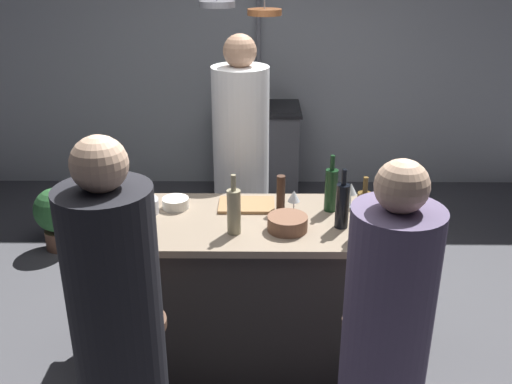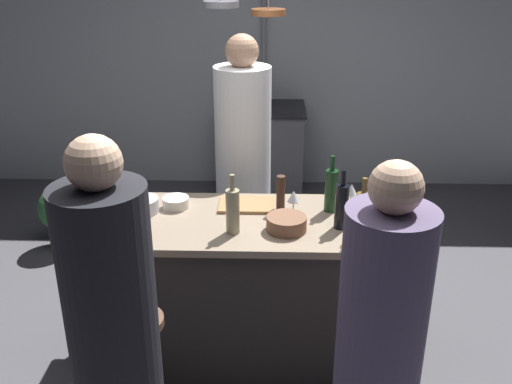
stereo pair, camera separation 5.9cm
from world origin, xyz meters
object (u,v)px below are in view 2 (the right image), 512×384
at_px(potted_plant, 61,213).
at_px(bar_stool_right, 362,375).
at_px(mixing_bowl_ceramic, 176,202).
at_px(mixing_bowl_steel, 142,205).
at_px(bar_stool_left, 141,370).
at_px(pepper_mill, 281,194).
at_px(mixing_bowl_wooden, 286,223).
at_px(chef, 243,176).
at_px(cutting_board, 247,205).
at_px(guest_left, 116,351).
at_px(wine_bottle_dark, 342,206).
at_px(wine_glass_by_chef, 351,191).
at_px(wine_bottle_red, 331,190).
at_px(guest_right, 377,366).
at_px(wine_glass_near_right_guest, 294,198).
at_px(wine_bottle_white, 233,210).
at_px(stove_range, 263,152).
at_px(wine_bottle_amber, 362,214).

bearing_deg(potted_plant, bar_stool_right, -41.99).
height_order(mixing_bowl_ceramic, mixing_bowl_steel, mixing_bowl_steel).
distance_m(bar_stool_left, pepper_mill, 1.19).
bearing_deg(bar_stool_left, mixing_bowl_wooden, 35.00).
xyz_separation_m(chef, cutting_board, (0.05, -0.65, 0.08)).
height_order(guest_left, mixing_bowl_wooden, guest_left).
height_order(chef, mixing_bowl_wooden, chef).
xyz_separation_m(bar_stool_left, wine_bottle_dark, (1.00, 0.54, 0.65)).
bearing_deg(guest_left, mixing_bowl_ceramic, 86.47).
relative_size(chef, wine_glass_by_chef, 12.22).
height_order(chef, mixing_bowl_steel, chef).
distance_m(chef, wine_bottle_red, 0.90).
xyz_separation_m(guest_left, pepper_mill, (0.67, 1.10, 0.22)).
xyz_separation_m(wine_glass_by_chef, mixing_bowl_wooden, (-0.37, -0.30, -0.07)).
relative_size(guest_right, potted_plant, 3.10).
relative_size(bar_stool_right, mixing_bowl_wooden, 3.20).
bearing_deg(wine_glass_near_right_guest, mixing_bowl_ceramic, 173.01).
distance_m(guest_left, bar_stool_right, 1.20).
relative_size(potted_plant, wine_bottle_dark, 1.59).
relative_size(bar_stool_left, mixing_bowl_steel, 3.61).
height_order(bar_stool_right, potted_plant, bar_stool_right).
distance_m(wine_bottle_white, mixing_bowl_ceramic, 0.47).
distance_m(chef, wine_glass_by_chef, 0.94).
xyz_separation_m(stove_range, mixing_bowl_ceramic, (-0.46, -2.30, 0.48)).
bearing_deg(pepper_mill, mixing_bowl_ceramic, 177.36).
distance_m(bar_stool_left, mixing_bowl_steel, 0.90).
relative_size(bar_stool_left, mixing_bowl_wooden, 3.20).
bearing_deg(potted_plant, bar_stool_left, -60.95).
relative_size(chef, potted_plant, 3.43).
distance_m(wine_glass_by_chef, mixing_bowl_ceramic, 1.00).
height_order(wine_bottle_white, wine_glass_by_chef, wine_bottle_white).
height_order(wine_bottle_white, mixing_bowl_ceramic, wine_bottle_white).
height_order(guest_left, bar_stool_right, guest_left).
height_order(pepper_mill, wine_bottle_red, wine_bottle_red).
bearing_deg(potted_plant, guest_right, -47.35).
bearing_deg(wine_glass_by_chef, mixing_bowl_ceramic, -178.65).
bearing_deg(stove_range, pepper_mill, -86.58).
bearing_deg(wine_bottle_white, guest_right, -53.21).
distance_m(guest_left, mixing_bowl_ceramic, 1.14).
relative_size(potted_plant, wine_bottle_amber, 1.61).
xyz_separation_m(cutting_board, mixing_bowl_wooden, (0.22, -0.30, 0.03)).
xyz_separation_m(wine_bottle_dark, mixing_bowl_wooden, (-0.29, -0.04, -0.09)).
bearing_deg(stove_range, chef, -93.80).
distance_m(stove_range, chef, 1.67).
xyz_separation_m(guest_right, mixing_bowl_wooden, (-0.35, 0.87, 0.19)).
bearing_deg(potted_plant, mixing_bowl_ceramic, -45.31).
relative_size(wine_bottle_amber, mixing_bowl_steel, 1.72).
xyz_separation_m(wine_bottle_amber, wine_glass_by_chef, (-0.01, 0.35, -0.02)).
bearing_deg(pepper_mill, potted_plant, 145.72).
bearing_deg(wine_glass_by_chef, wine_bottle_amber, -88.43).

